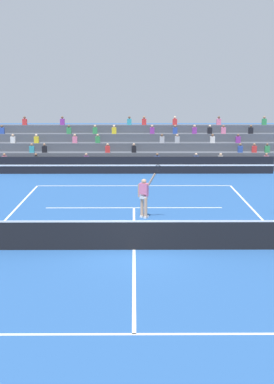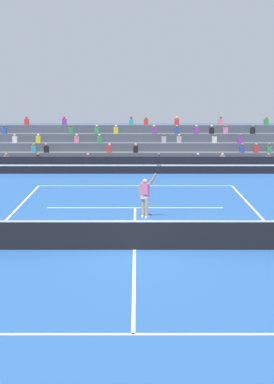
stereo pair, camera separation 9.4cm
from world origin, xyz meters
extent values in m
plane|color=#285699|center=(0.00, 0.00, 0.00)|extent=(120.00, 120.00, 0.00)
cube|color=white|center=(0.00, 11.90, 0.00)|extent=(11.00, 0.10, 0.01)
cube|color=white|center=(0.00, -6.43, 0.00)|extent=(8.25, 0.10, 0.01)
cube|color=white|center=(0.00, 6.43, 0.00)|extent=(8.25, 0.10, 0.01)
cube|color=white|center=(0.00, 0.00, 0.00)|extent=(0.10, 12.85, 0.01)
cube|color=black|center=(0.00, 0.00, 0.50)|extent=(11.90, 0.02, 1.00)
cube|color=white|center=(0.00, 0.00, 1.03)|extent=(11.90, 0.04, 0.06)
cube|color=black|center=(0.00, 16.11, 0.55)|extent=(18.00, 0.24, 1.10)
cube|color=white|center=(0.00, 15.98, 0.55)|extent=(18.00, 0.02, 0.10)
cube|color=#4C515B|center=(0.00, 17.39, 0.28)|extent=(20.91, 0.95, 0.55)
cube|color=#2D4CA5|center=(1.55, 17.22, 0.77)|extent=(0.32, 0.22, 0.44)
sphere|color=brown|center=(1.55, 17.22, 1.09)|extent=(0.18, 0.18, 0.18)
cube|color=purple|center=(-3.16, 17.22, 0.77)|extent=(0.32, 0.22, 0.44)
sphere|color=tan|center=(-3.16, 17.22, 1.09)|extent=(0.18, 0.18, 0.18)
cube|color=silver|center=(5.76, 17.22, 0.77)|extent=(0.32, 0.22, 0.44)
sphere|color=beige|center=(5.76, 17.22, 1.09)|extent=(0.18, 0.18, 0.18)
cube|color=pink|center=(8.81, 17.22, 0.77)|extent=(0.32, 0.22, 0.44)
sphere|color=#9E7051|center=(8.81, 17.22, 1.09)|extent=(0.18, 0.18, 0.18)
cube|color=pink|center=(-8.58, 17.22, 0.77)|extent=(0.32, 0.22, 0.44)
sphere|color=#9E7051|center=(-8.58, 17.22, 1.09)|extent=(0.18, 0.18, 0.18)
cube|color=black|center=(-6.49, 17.22, 0.77)|extent=(0.32, 0.22, 0.44)
sphere|color=brown|center=(-6.49, 17.22, 1.09)|extent=(0.18, 0.18, 0.18)
cube|color=#2D4CA5|center=(4.13, 17.22, 0.77)|extent=(0.32, 0.22, 0.44)
sphere|color=beige|center=(4.13, 17.22, 1.09)|extent=(0.18, 0.18, 0.18)
cube|color=#4C515B|center=(0.00, 18.34, 0.55)|extent=(20.91, 0.95, 1.10)
cube|color=teal|center=(-6.93, 18.17, 1.32)|extent=(0.32, 0.22, 0.44)
sphere|color=#9E7051|center=(-6.93, 18.17, 1.64)|extent=(0.18, 0.18, 0.18)
cube|color=black|center=(0.00, 18.17, 1.32)|extent=(0.32, 0.22, 0.44)
sphere|color=tan|center=(0.00, 18.17, 1.64)|extent=(0.18, 0.18, 0.18)
cube|color=red|center=(-1.78, 18.17, 1.32)|extent=(0.32, 0.22, 0.44)
sphere|color=tan|center=(-1.78, 18.17, 1.64)|extent=(0.18, 0.18, 0.18)
cube|color=red|center=(8.19, 18.17, 1.32)|extent=(0.32, 0.22, 0.44)
sphere|color=#9E7051|center=(8.19, 18.17, 1.64)|extent=(0.18, 0.18, 0.18)
cube|color=black|center=(-6.08, 18.17, 1.32)|extent=(0.32, 0.22, 0.44)
sphere|color=#9E7051|center=(-6.08, 18.17, 1.64)|extent=(0.18, 0.18, 0.18)
cube|color=#2D4CA5|center=(7.24, 18.17, 1.32)|extent=(0.32, 0.22, 0.44)
sphere|color=brown|center=(7.24, 18.17, 1.64)|extent=(0.18, 0.18, 0.18)
cube|color=#338C4C|center=(9.07, 18.17, 1.32)|extent=(0.32, 0.22, 0.44)
sphere|color=brown|center=(9.07, 18.17, 1.64)|extent=(0.18, 0.18, 0.18)
cube|color=#4C515B|center=(0.00, 19.29, 0.83)|extent=(20.91, 0.95, 1.65)
cube|color=#B2B2B7|center=(1.96, 19.12, 1.87)|extent=(0.32, 0.22, 0.44)
sphere|color=brown|center=(1.96, 19.12, 2.19)|extent=(0.18, 0.18, 0.18)
cube|color=#B2B2B7|center=(3.01, 19.12, 1.87)|extent=(0.32, 0.22, 0.44)
sphere|color=tan|center=(3.01, 19.12, 2.19)|extent=(0.18, 0.18, 0.18)
cube|color=yellow|center=(-6.77, 19.12, 1.87)|extent=(0.32, 0.22, 0.44)
sphere|color=beige|center=(-6.77, 19.12, 2.19)|extent=(0.18, 0.18, 0.18)
cube|color=#338C4C|center=(-2.52, 19.12, 1.87)|extent=(0.32, 0.22, 0.44)
sphere|color=tan|center=(-2.52, 19.12, 2.19)|extent=(0.18, 0.18, 0.18)
cube|color=silver|center=(5.47, 19.12, 1.87)|extent=(0.32, 0.22, 0.44)
sphere|color=brown|center=(5.47, 19.12, 2.19)|extent=(0.18, 0.18, 0.18)
cube|color=purple|center=(7.25, 19.12, 1.87)|extent=(0.32, 0.22, 0.44)
sphere|color=brown|center=(7.25, 19.12, 2.19)|extent=(0.18, 0.18, 0.18)
cube|color=pink|center=(-4.10, 19.12, 1.87)|extent=(0.32, 0.22, 0.44)
sphere|color=tan|center=(-4.10, 19.12, 2.19)|extent=(0.18, 0.18, 0.18)
cube|color=silver|center=(-8.40, 19.12, 1.87)|extent=(0.32, 0.22, 0.44)
sphere|color=tan|center=(-8.40, 19.12, 2.19)|extent=(0.18, 0.18, 0.18)
cube|color=#4C515B|center=(0.00, 20.24, 1.10)|extent=(20.91, 0.95, 2.20)
cube|color=pink|center=(6.37, 20.07, 2.42)|extent=(0.32, 0.22, 0.44)
sphere|color=brown|center=(6.37, 20.07, 2.74)|extent=(0.18, 0.18, 0.18)
cube|color=black|center=(8.32, 20.07, 2.42)|extent=(0.32, 0.22, 0.44)
sphere|color=brown|center=(8.32, 20.07, 2.74)|extent=(0.18, 0.18, 0.18)
cube|color=yellow|center=(-1.41, 20.07, 2.42)|extent=(0.32, 0.22, 0.44)
sphere|color=beige|center=(-1.41, 20.07, 2.74)|extent=(0.18, 0.18, 0.18)
cube|color=#338C4C|center=(-4.61, 20.07, 2.42)|extent=(0.32, 0.22, 0.44)
sphere|color=brown|center=(-4.61, 20.07, 2.74)|extent=(0.18, 0.18, 0.18)
cube|color=#2D4CA5|center=(2.93, 20.07, 2.42)|extent=(0.32, 0.22, 0.44)
sphere|color=#9E7051|center=(2.93, 20.07, 2.74)|extent=(0.18, 0.18, 0.18)
cube|color=purple|center=(1.30, 20.07, 2.42)|extent=(0.32, 0.22, 0.44)
sphere|color=tan|center=(1.30, 20.07, 2.74)|extent=(0.18, 0.18, 0.18)
cube|color=#338C4C|center=(-2.76, 20.07, 2.42)|extent=(0.32, 0.22, 0.44)
sphere|color=tan|center=(-2.76, 20.07, 2.74)|extent=(0.18, 0.18, 0.18)
cube|color=#2D4CA5|center=(-9.36, 20.07, 2.42)|extent=(0.32, 0.22, 0.44)
sphere|color=brown|center=(-9.36, 20.07, 2.74)|extent=(0.18, 0.18, 0.18)
cube|color=black|center=(5.40, 20.07, 2.42)|extent=(0.32, 0.22, 0.44)
sphere|color=beige|center=(5.40, 20.07, 2.74)|extent=(0.18, 0.18, 0.18)
cube|color=purple|center=(4.30, 20.07, 2.42)|extent=(0.32, 0.22, 0.44)
sphere|color=tan|center=(4.30, 20.07, 2.74)|extent=(0.18, 0.18, 0.18)
cube|color=#4C515B|center=(0.00, 21.19, 1.38)|extent=(20.91, 0.95, 2.75)
cube|color=red|center=(-7.92, 21.02, 2.97)|extent=(0.32, 0.22, 0.44)
sphere|color=brown|center=(-7.92, 21.02, 3.29)|extent=(0.18, 0.18, 0.18)
cube|color=red|center=(0.74, 21.02, 2.97)|extent=(0.32, 0.22, 0.44)
sphere|color=#9E7051|center=(0.74, 21.02, 3.29)|extent=(0.18, 0.18, 0.18)
cube|color=purple|center=(-5.19, 21.02, 2.97)|extent=(0.32, 0.22, 0.44)
sphere|color=brown|center=(-5.19, 21.02, 3.29)|extent=(0.18, 0.18, 0.18)
cube|color=teal|center=(-0.33, 21.02, 2.97)|extent=(0.32, 0.22, 0.44)
sphere|color=brown|center=(-0.33, 21.02, 3.29)|extent=(0.18, 0.18, 0.18)
cube|color=#338C4C|center=(9.47, 21.02, 2.97)|extent=(0.32, 0.22, 0.44)
sphere|color=#9E7051|center=(9.47, 21.02, 3.29)|extent=(0.18, 0.18, 0.18)
cube|color=pink|center=(6.17, 21.02, 2.97)|extent=(0.32, 0.22, 0.44)
sphere|color=brown|center=(6.17, 21.02, 3.29)|extent=(0.18, 0.18, 0.18)
cube|color=red|center=(2.98, 21.02, 2.97)|extent=(0.32, 0.22, 0.44)
sphere|color=beige|center=(2.98, 21.02, 3.29)|extent=(0.18, 0.18, 0.18)
cylinder|color=tan|center=(0.35, 4.64, 0.45)|extent=(0.14, 0.14, 0.90)
cylinder|color=tan|center=(0.51, 4.47, 0.45)|extent=(0.14, 0.14, 0.90)
cube|color=white|center=(0.43, 4.58, 0.94)|extent=(0.38, 0.33, 0.20)
cube|color=pink|center=(0.43, 4.58, 1.24)|extent=(0.41, 0.34, 0.56)
sphere|color=tan|center=(0.43, 4.58, 1.60)|extent=(0.22, 0.22, 0.22)
cube|color=white|center=(0.37, 4.68, 0.04)|extent=(0.23, 0.29, 0.09)
cube|color=white|center=(0.52, 4.50, 0.04)|extent=(0.23, 0.29, 0.09)
cylinder|color=tan|center=(0.22, 4.69, 1.18)|extent=(0.09, 0.09, 0.56)
cylinder|color=tan|center=(0.76, 4.40, 1.72)|extent=(0.38, 0.26, 0.56)
cylinder|color=black|center=(0.94, 4.31, 2.06)|extent=(0.14, 0.09, 0.21)
torus|color=black|center=(1.02, 4.27, 2.22)|extent=(0.39, 0.22, 0.42)
sphere|color=#C6DB33|center=(-0.91, 3.62, 0.03)|extent=(0.07, 0.07, 0.07)
camera|label=1|loc=(0.00, -17.94, 5.74)|focal=50.00mm
camera|label=2|loc=(0.09, -17.94, 5.74)|focal=50.00mm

